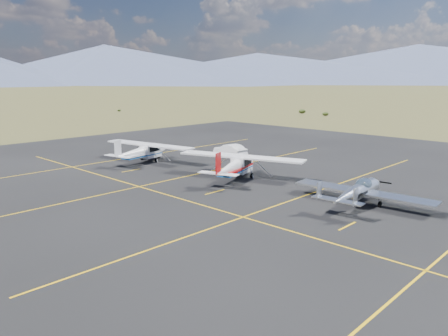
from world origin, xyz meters
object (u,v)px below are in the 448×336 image
aircraft_cessna (236,165)px  aircraft_plain (142,151)px  aircraft_low_wing (359,191)px  sedan (230,150)px

aircraft_cessna → aircraft_plain: bearing=76.1°
aircraft_low_wing → aircraft_cessna: bearing=86.4°
aircraft_cessna → aircraft_plain: (-1.09, 11.76, -0.07)m
aircraft_cessna → sedan: bearing=26.4°
aircraft_low_wing → aircraft_plain: (-1.24, 22.86, 0.18)m
aircraft_plain → sedan: aircraft_plain is taller
sedan → aircraft_low_wing: bearing=74.5°
aircraft_plain → sedan: bearing=-36.0°
aircraft_low_wing → sedan: 20.22m
aircraft_low_wing → aircraft_plain: bearing=88.8°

